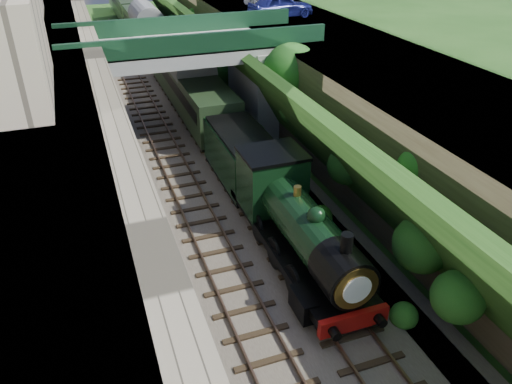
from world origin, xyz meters
The scene contains 15 objects.
trackbed centered at (0.00, 20.00, 0.10)m, with size 10.00×90.00×0.20m, color #473F38.
retaining_wall centered at (-5.50, 20.00, 3.50)m, with size 1.00×90.00×7.00m, color #756B56.
street_plateau_left centered at (-9.00, 20.00, 3.50)m, with size 6.00×90.00×7.00m, color #262628.
street_plateau_right centered at (9.50, 20.00, 3.12)m, with size 8.00×90.00×6.25m, color #262628.
embankment_slope centered at (4.92, 18.27, 2.64)m, with size 4.76×90.00×6.42m.
track_left centered at (-2.00, 20.00, 0.25)m, with size 2.50×90.00×0.20m.
track_right centered at (1.20, 20.00, 0.25)m, with size 2.50×90.00×0.20m.
road_bridge centered at (0.94, 24.00, 4.08)m, with size 16.00×6.40×7.25m.
tree centered at (5.91, 19.94, 4.65)m, with size 3.60×3.80×6.60m.
car_blue centered at (8.75, 28.82, 7.10)m, with size 2.01×4.99×1.70m, color #131754.
locomotive centered at (1.20, 8.29, 1.89)m, with size 3.10×10.23×3.83m.
tender centered at (1.20, 15.66, 1.62)m, with size 2.70×6.00×3.05m.
coach_front centered at (1.20, 28.26, 2.05)m, with size 2.90×18.00×3.70m.
coach_middle centered at (1.20, 47.06, 2.05)m, with size 2.90×18.00×3.70m.
coach_rear centered at (1.20, 65.86, 2.05)m, with size 2.90×18.00×3.70m.
Camera 1 is at (-6.44, -7.63, 13.63)m, focal length 35.00 mm.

